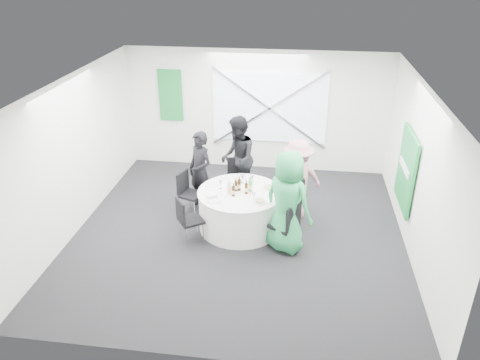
# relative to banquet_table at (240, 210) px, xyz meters

# --- Properties ---
(floor) EXTENTS (6.00, 6.00, 0.00)m
(floor) POSITION_rel_banquet_table_xyz_m (0.00, -0.20, -0.38)
(floor) COLOR black
(floor) RESTS_ON ground
(ceiling) EXTENTS (6.00, 6.00, 0.00)m
(ceiling) POSITION_rel_banquet_table_xyz_m (0.00, -0.20, 2.42)
(ceiling) COLOR white
(ceiling) RESTS_ON wall_back
(wall_back) EXTENTS (6.00, 0.00, 6.00)m
(wall_back) POSITION_rel_banquet_table_xyz_m (0.00, 2.80, 1.02)
(wall_back) COLOR white
(wall_back) RESTS_ON floor
(wall_front) EXTENTS (6.00, 0.00, 6.00)m
(wall_front) POSITION_rel_banquet_table_xyz_m (0.00, -3.20, 1.02)
(wall_front) COLOR white
(wall_front) RESTS_ON floor
(wall_left) EXTENTS (0.00, 6.00, 6.00)m
(wall_left) POSITION_rel_banquet_table_xyz_m (-3.00, -0.20, 1.02)
(wall_left) COLOR white
(wall_left) RESTS_ON floor
(wall_right) EXTENTS (0.00, 6.00, 6.00)m
(wall_right) POSITION_rel_banquet_table_xyz_m (3.00, -0.20, 1.02)
(wall_right) COLOR white
(wall_right) RESTS_ON floor
(window_panel) EXTENTS (2.60, 0.03, 1.60)m
(window_panel) POSITION_rel_banquet_table_xyz_m (0.30, 2.76, 1.12)
(window_panel) COLOR white
(window_panel) RESTS_ON wall_back
(window_brace_a) EXTENTS (2.63, 0.05, 1.84)m
(window_brace_a) POSITION_rel_banquet_table_xyz_m (0.30, 2.72, 1.12)
(window_brace_a) COLOR silver
(window_brace_a) RESTS_ON window_panel
(window_brace_b) EXTENTS (2.63, 0.05, 1.84)m
(window_brace_b) POSITION_rel_banquet_table_xyz_m (0.30, 2.72, 1.12)
(window_brace_b) COLOR silver
(window_brace_b) RESTS_ON window_panel
(green_banner) EXTENTS (0.55, 0.04, 1.20)m
(green_banner) POSITION_rel_banquet_table_xyz_m (-2.00, 2.75, 1.32)
(green_banner) COLOR #166F2B
(green_banner) RESTS_ON wall_back
(green_sign) EXTENTS (0.05, 1.20, 1.40)m
(green_sign) POSITION_rel_banquet_table_xyz_m (2.94, 0.40, 0.82)
(green_sign) COLOR #178236
(green_sign) RESTS_ON wall_right
(banquet_table) EXTENTS (1.56, 1.56, 0.76)m
(banquet_table) POSITION_rel_banquet_table_xyz_m (0.00, 0.00, 0.00)
(banquet_table) COLOR silver
(banquet_table) RESTS_ON floor
(chair_back) EXTENTS (0.47, 0.47, 0.88)m
(chair_back) POSITION_rel_banquet_table_xyz_m (-0.23, 1.18, 0.13)
(chair_back) COLOR black
(chair_back) RESTS_ON floor
(chair_back_left) EXTENTS (0.52, 0.51, 0.88)m
(chair_back_left) POSITION_rel_banquet_table_xyz_m (-1.09, 0.40, 0.13)
(chair_back_left) COLOR black
(chair_back_left) RESTS_ON floor
(chair_back_right) EXTENTS (0.56, 0.55, 0.91)m
(chair_back_right) POSITION_rel_banquet_table_xyz_m (0.97, 0.46, 0.15)
(chair_back_right) COLOR black
(chair_back_right) RESTS_ON floor
(chair_front_right) EXTENTS (0.57, 0.57, 0.91)m
(chair_front_right) POSITION_rel_banquet_table_xyz_m (0.91, -0.60, 0.15)
(chair_front_right) COLOR black
(chair_front_right) RESTS_ON floor
(chair_front_left) EXTENTS (0.55, 0.55, 0.87)m
(chair_front_left) POSITION_rel_banquet_table_xyz_m (-0.86, -0.60, 0.12)
(chair_front_left) COLOR black
(chair_front_left) RESTS_ON floor
(person_man_back_left) EXTENTS (0.70, 0.66, 1.61)m
(person_man_back_left) POSITION_rel_banquet_table_xyz_m (-0.89, 0.69, 0.42)
(person_man_back_left) COLOR black
(person_man_back_left) RESTS_ON floor
(person_man_back) EXTENTS (0.62, 0.93, 1.77)m
(person_man_back) POSITION_rel_banquet_table_xyz_m (-0.21, 1.21, 0.51)
(person_man_back) COLOR black
(person_man_back) RESTS_ON floor
(person_woman_pink) EXTENTS (1.14, 0.92, 1.60)m
(person_woman_pink) POSITION_rel_banquet_table_xyz_m (1.03, 0.57, 0.42)
(person_woman_pink) COLOR #BA7885
(person_woman_pink) RESTS_ON floor
(person_woman_green) EXTENTS (1.07, 0.97, 1.83)m
(person_woman_green) POSITION_rel_banquet_table_xyz_m (0.88, -0.56, 0.54)
(person_woman_green) COLOR #2A9B56
(person_woman_green) RESTS_ON floor
(plate_back) EXTENTS (0.28, 0.28, 0.01)m
(plate_back) POSITION_rel_banquet_table_xyz_m (-0.09, 0.57, 0.39)
(plate_back) COLOR silver
(plate_back) RESTS_ON banquet_table
(plate_back_left) EXTENTS (0.26, 0.26, 0.01)m
(plate_back_left) POSITION_rel_banquet_table_xyz_m (-0.56, 0.22, 0.39)
(plate_back_left) COLOR silver
(plate_back_left) RESTS_ON banquet_table
(plate_back_right) EXTENTS (0.28, 0.28, 0.04)m
(plate_back_right) POSITION_rel_banquet_table_xyz_m (0.52, 0.21, 0.40)
(plate_back_right) COLOR silver
(plate_back_right) RESTS_ON banquet_table
(plate_front_right) EXTENTS (0.25, 0.25, 0.04)m
(plate_front_right) POSITION_rel_banquet_table_xyz_m (0.39, -0.33, 0.40)
(plate_front_right) COLOR silver
(plate_front_right) RESTS_ON banquet_table
(plate_front_left) EXTENTS (0.26, 0.26, 0.01)m
(plate_front_left) POSITION_rel_banquet_table_xyz_m (-0.41, -0.39, 0.39)
(plate_front_left) COLOR silver
(plate_front_left) RESTS_ON banquet_table
(napkin) EXTENTS (0.22, 0.21, 0.05)m
(napkin) POSITION_rel_banquet_table_xyz_m (-0.47, -0.29, 0.42)
(napkin) COLOR silver
(napkin) RESTS_ON plate_front_left
(beer_bottle_a) EXTENTS (0.06, 0.06, 0.25)m
(beer_bottle_a) POSITION_rel_banquet_table_xyz_m (-0.08, 0.03, 0.47)
(beer_bottle_a) COLOR #3C230B
(beer_bottle_a) RESTS_ON banquet_table
(beer_bottle_b) EXTENTS (0.06, 0.06, 0.27)m
(beer_bottle_b) POSITION_rel_banquet_table_xyz_m (-0.02, 0.06, 0.48)
(beer_bottle_b) COLOR #3C230B
(beer_bottle_b) RESTS_ON banquet_table
(beer_bottle_c) EXTENTS (0.06, 0.06, 0.26)m
(beer_bottle_c) POSITION_rel_banquet_table_xyz_m (0.12, -0.05, 0.48)
(beer_bottle_c) COLOR #3C230B
(beer_bottle_c) RESTS_ON banquet_table
(beer_bottle_d) EXTENTS (0.06, 0.06, 0.25)m
(beer_bottle_d) POSITION_rel_banquet_table_xyz_m (-0.10, -0.17, 0.47)
(beer_bottle_d) COLOR #3C230B
(beer_bottle_d) RESTS_ON banquet_table
(green_water_bottle) EXTENTS (0.08, 0.08, 0.29)m
(green_water_bottle) POSITION_rel_banquet_table_xyz_m (0.19, 0.04, 0.49)
(green_water_bottle) COLOR #43AF55
(green_water_bottle) RESTS_ON banquet_table
(clear_water_bottle) EXTENTS (0.08, 0.08, 0.29)m
(clear_water_bottle) POSITION_rel_banquet_table_xyz_m (-0.19, -0.10, 0.49)
(clear_water_bottle) COLOR silver
(clear_water_bottle) RESTS_ON banquet_table
(wine_glass_a) EXTENTS (0.07, 0.07, 0.17)m
(wine_glass_a) POSITION_rel_banquet_table_xyz_m (0.28, -0.32, 0.50)
(wine_glass_a) COLOR white
(wine_glass_a) RESTS_ON banquet_table
(wine_glass_b) EXTENTS (0.07, 0.07, 0.17)m
(wine_glass_b) POSITION_rel_banquet_table_xyz_m (-0.37, 0.08, 0.50)
(wine_glass_b) COLOR white
(wine_glass_b) RESTS_ON banquet_table
(wine_glass_c) EXTENTS (0.07, 0.07, 0.17)m
(wine_glass_c) POSITION_rel_banquet_table_xyz_m (0.18, 0.39, 0.50)
(wine_glass_c) COLOR white
(wine_glass_c) RESTS_ON banquet_table
(wine_glass_d) EXTENTS (0.07, 0.07, 0.17)m
(wine_glass_d) POSITION_rel_banquet_table_xyz_m (-0.01, 0.38, 0.50)
(wine_glass_d) COLOR white
(wine_glass_d) RESTS_ON banquet_table
(fork_a) EXTENTS (0.15, 0.02, 0.01)m
(fork_a) POSITION_rel_banquet_table_xyz_m (0.17, 0.55, 0.38)
(fork_a) COLOR silver
(fork_a) RESTS_ON banquet_table
(knife_a) EXTENTS (0.15, 0.02, 0.01)m
(knife_a) POSITION_rel_banquet_table_xyz_m (-0.16, 0.55, 0.38)
(knife_a) COLOR silver
(knife_a) RESTS_ON banquet_table
(fork_b) EXTENTS (0.09, 0.14, 0.01)m
(fork_b) POSITION_rel_banquet_table_xyz_m (-0.38, 0.43, 0.38)
(fork_b) COLOR silver
(fork_b) RESTS_ON banquet_table
(knife_b) EXTENTS (0.10, 0.13, 0.01)m
(knife_b) POSITION_rel_banquet_table_xyz_m (-0.55, 0.17, 0.38)
(knife_b) COLOR silver
(knife_b) RESTS_ON banquet_table
(fork_c) EXTENTS (0.12, 0.12, 0.01)m
(fork_c) POSITION_rel_banquet_table_xyz_m (-0.51, -0.27, 0.38)
(fork_c) COLOR silver
(fork_c) RESTS_ON banquet_table
(knife_c) EXTENTS (0.11, 0.12, 0.01)m
(knife_c) POSITION_rel_banquet_table_xyz_m (-0.28, -0.50, 0.38)
(knife_c) COLOR silver
(knife_c) RESTS_ON banquet_table
(fork_d) EXTENTS (0.10, 0.13, 0.01)m
(fork_d) POSITION_rel_banquet_table_xyz_m (0.55, 0.17, 0.38)
(fork_d) COLOR silver
(fork_d) RESTS_ON banquet_table
(knife_d) EXTENTS (0.08, 0.14, 0.01)m
(knife_d) POSITION_rel_banquet_table_xyz_m (0.41, 0.40, 0.38)
(knife_d) COLOR silver
(knife_d) RESTS_ON banquet_table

